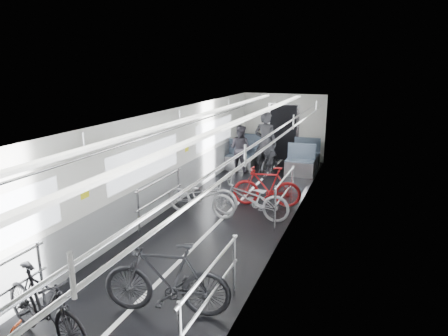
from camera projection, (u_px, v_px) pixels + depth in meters
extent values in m
cube|color=black|center=(210.00, 231.00, 8.47)|extent=(3.00, 14.00, 0.01)
cube|color=white|center=(208.00, 119.00, 7.85)|extent=(3.00, 14.00, 0.02)
cube|color=silver|center=(145.00, 170.00, 8.67)|extent=(0.02, 14.00, 2.40)
cube|color=silver|center=(281.00, 185.00, 7.65)|extent=(0.02, 14.00, 2.40)
cube|color=silver|center=(283.00, 127.00, 14.49)|extent=(3.00, 0.02, 2.40)
cube|color=white|center=(210.00, 231.00, 8.47)|extent=(0.08, 13.80, 0.01)
cube|color=gray|center=(148.00, 203.00, 8.85)|extent=(0.01, 13.90, 0.90)
cube|color=gray|center=(278.00, 221.00, 7.85)|extent=(0.01, 13.90, 0.90)
cube|color=white|center=(146.00, 161.00, 8.61)|extent=(0.01, 10.80, 0.75)
cube|color=white|center=(280.00, 175.00, 7.61)|extent=(0.01, 10.80, 0.75)
cube|color=white|center=(183.00, 120.00, 8.06)|extent=(0.14, 13.40, 0.05)
cube|color=white|center=(235.00, 123.00, 7.68)|extent=(0.14, 13.40, 0.05)
cube|color=black|center=(283.00, 133.00, 14.49)|extent=(0.95, 0.10, 2.00)
imported|color=black|center=(44.00, 306.00, 5.00)|extent=(1.76, 0.87, 1.02)
imported|color=#A8A7AC|center=(201.00, 196.00, 9.27)|extent=(1.78, 0.73, 0.91)
imported|color=black|center=(167.00, 279.00, 5.56)|extent=(1.90, 0.90, 1.10)
imported|color=#ACACB1|center=(250.00, 199.00, 9.04)|extent=(1.85, 0.67, 0.97)
imported|color=maroon|center=(267.00, 187.00, 9.84)|extent=(1.74, 0.77, 1.01)
imported|color=black|center=(270.00, 161.00, 12.67)|extent=(0.64, 1.70, 0.88)
imported|color=black|center=(265.00, 143.00, 12.58)|extent=(0.79, 0.58, 2.02)
imported|color=#2B282F|center=(240.00, 148.00, 12.98)|extent=(0.84, 0.71, 1.53)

